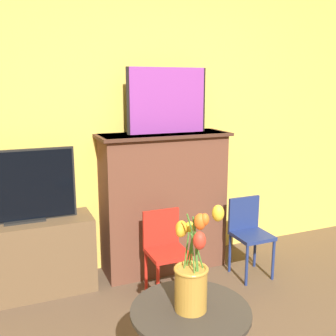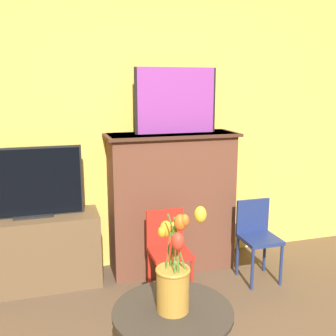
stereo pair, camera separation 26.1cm
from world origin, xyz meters
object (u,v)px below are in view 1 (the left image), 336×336
(tv_monitor, at_px, (22,187))
(vase_tulips, at_px, (192,275))
(chair_blue, at_px, (249,230))
(painting, at_px, (167,101))
(chair_red, at_px, (165,247))

(tv_monitor, xyz_separation_m, vase_tulips, (0.68, -1.44, -0.15))
(tv_monitor, xyz_separation_m, chair_blue, (1.73, -0.37, -0.46))
(painting, relative_size, chair_red, 1.06)
(chair_red, height_order, vase_tulips, vase_tulips)
(painting, bearing_deg, vase_tulips, -108.10)
(painting, relative_size, tv_monitor, 0.90)
(painting, relative_size, chair_blue, 1.06)
(chair_red, distance_m, chair_blue, 0.78)
(tv_monitor, height_order, vase_tulips, tv_monitor)
(chair_red, distance_m, vase_tulips, 1.10)
(vase_tulips, bearing_deg, tv_monitor, 115.40)
(painting, xyz_separation_m, chair_blue, (0.57, -0.39, -1.06))
(painting, distance_m, tv_monitor, 1.31)
(chair_red, xyz_separation_m, chair_blue, (0.77, 0.05, 0.00))
(tv_monitor, bearing_deg, vase_tulips, -64.60)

